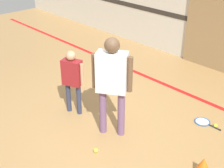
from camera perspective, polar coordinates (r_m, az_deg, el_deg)
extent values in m
plane|color=#A87F4C|center=(5.33, -1.84, -8.17)|extent=(16.00, 16.00, 0.00)
cube|color=#2D2823|center=(7.47, 19.10, 9.89)|extent=(16.00, 0.01, 0.12)
cube|color=red|center=(6.65, 11.47, -0.85)|extent=(14.40, 0.10, 0.01)
cylinder|color=#6B4C70|center=(5.05, -1.67, -4.98)|extent=(0.12, 0.12, 0.79)
cylinder|color=#6B4C70|center=(4.99, 1.69, -5.40)|extent=(0.12, 0.12, 0.79)
cube|color=silver|center=(4.67, 0.00, 2.16)|extent=(0.53, 0.47, 0.63)
sphere|color=brown|center=(4.50, 0.00, 7.10)|extent=(0.23, 0.23, 0.23)
cylinder|color=brown|center=(4.74, -3.22, 2.39)|extent=(0.08, 0.08, 0.56)
cylinder|color=brown|center=(4.62, 3.30, 1.73)|extent=(0.08, 0.08, 0.56)
cylinder|color=#2D334C|center=(5.70, -7.94, -2.36)|extent=(0.08, 0.08, 0.58)
cylinder|color=#2D334C|center=(5.60, -6.06, -2.86)|extent=(0.08, 0.08, 0.58)
cube|color=maroon|center=(5.41, -7.32, 2.12)|extent=(0.38, 0.29, 0.46)
sphere|color=tan|center=(5.28, -7.53, 5.17)|extent=(0.17, 0.17, 0.17)
cylinder|color=tan|center=(5.52, -9.06, 2.44)|extent=(0.06, 0.06, 0.41)
cylinder|color=tan|center=(5.32, -5.51, 1.67)|extent=(0.06, 0.06, 0.41)
torus|color=blue|center=(5.70, 16.18, -6.63)|extent=(0.27, 0.27, 0.02)
cylinder|color=silver|center=(5.70, 16.18, -6.63)|extent=(0.23, 0.23, 0.01)
cylinder|color=black|center=(5.62, 18.22, -7.53)|extent=(0.22, 0.03, 0.02)
sphere|color=black|center=(5.58, 19.18, -7.95)|extent=(0.03, 0.03, 0.03)
sphere|color=#CCE038|center=(4.83, -2.98, -12.04)|extent=(0.07, 0.07, 0.07)
sphere|color=#CCE038|center=(5.62, 18.42, -7.23)|extent=(0.07, 0.07, 0.07)
sphere|color=#CCE038|center=(6.53, -1.03, -0.51)|extent=(0.07, 0.07, 0.07)
cone|color=orange|center=(4.60, 16.33, -14.17)|extent=(0.25, 0.25, 0.27)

